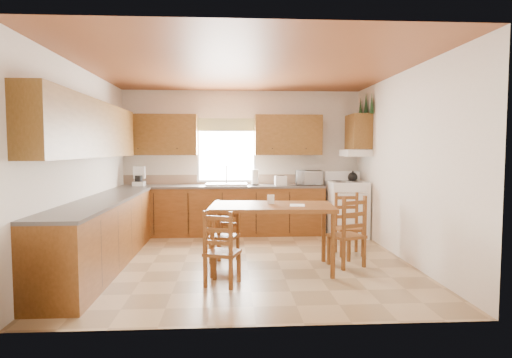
{
  "coord_description": "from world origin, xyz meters",
  "views": [
    {
      "loc": [
        -0.22,
        -5.97,
        1.59
      ],
      "look_at": [
        0.15,
        0.3,
        1.15
      ],
      "focal_mm": 30.0,
      "sensor_mm": 36.0,
      "label": 1
    }
  ],
  "objects": [
    {
      "name": "chair_near_right",
      "position": [
        1.34,
        -0.32,
        0.48
      ],
      "size": [
        0.52,
        0.51,
        0.96
      ],
      "primitive_type": "cube",
      "rotation": [
        0.0,
        0.0,
        3.54
      ],
      "color": "brown",
      "rests_on": "floor"
    },
    {
      "name": "pine_decal_b",
      "position": [
        2.21,
        1.65,
        2.42
      ],
      "size": [
        0.22,
        0.22,
        0.36
      ],
      "primitive_type": "cone",
      "color": "#183B20",
      "rests_on": "wall_right"
    },
    {
      "name": "wall_left",
      "position": [
        -2.25,
        0.0,
        1.35
      ],
      "size": [
        4.5,
        4.5,
        0.0
      ],
      "primitive_type": "plane",
      "color": "silver",
      "rests_on": "floor"
    },
    {
      "name": "toaster",
      "position": [
        0.7,
        1.9,
        1.01
      ],
      "size": [
        0.23,
        0.16,
        0.17
      ],
      "primitive_type": "cube",
      "rotation": [
        0.0,
        0.0,
        0.11
      ],
      "color": "white",
      "rests_on": "counter_back"
    },
    {
      "name": "wall_front",
      "position": [
        0.0,
        -2.25,
        1.35
      ],
      "size": [
        4.5,
        4.5,
        0.0
      ],
      "primitive_type": "plane",
      "color": "silver",
      "rests_on": "floor"
    },
    {
      "name": "paper_towel",
      "position": [
        0.23,
        1.94,
        1.06
      ],
      "size": [
        0.13,
        0.13,
        0.29
      ],
      "primitive_type": "cylinder",
      "rotation": [
        0.0,
        0.0,
        -0.04
      ],
      "color": "white",
      "rests_on": "counter_back"
    },
    {
      "name": "ceiling",
      "position": [
        0.0,
        0.0,
        2.7
      ],
      "size": [
        4.5,
        4.5,
        0.0
      ],
      "primitive_type": "plane",
      "color": "brown",
      "rests_on": "floor"
    },
    {
      "name": "wall_right",
      "position": [
        2.25,
        0.0,
        1.35
      ],
      "size": [
        4.5,
        4.5,
        0.0
      ],
      "primitive_type": "plane",
      "color": "silver",
      "rests_on": "floor"
    },
    {
      "name": "pine_decal_a",
      "position": [
        2.21,
        1.33,
        2.38
      ],
      "size": [
        0.22,
        0.22,
        0.36
      ],
      "primitive_type": "cone",
      "color": "#183B20",
      "rests_on": "wall_right"
    },
    {
      "name": "backsplash",
      "position": [
        -0.38,
        2.24,
        1.01
      ],
      "size": [
        3.75,
        0.01,
        0.18
      ],
      "primitive_type": "cube",
      "color": "#997C63",
      "rests_on": "counter_back"
    },
    {
      "name": "range_hood",
      "position": [
        2.03,
        1.65,
        1.52
      ],
      "size": [
        0.44,
        0.62,
        0.12
      ],
      "primitive_type": "cube",
      "color": "white",
      "rests_on": "wall_right"
    },
    {
      "name": "table_paper",
      "position": [
        0.64,
        -0.49,
        0.86
      ],
      "size": [
        0.23,
        0.28,
        0.0
      ],
      "primitive_type": "cube",
      "rotation": [
        0.0,
        0.0,
        -0.17
      ],
      "color": "white",
      "rests_on": "dining_table"
    },
    {
      "name": "lower_cab_left",
      "position": [
        -1.95,
        -0.15,
        0.44
      ],
      "size": [
        0.6,
        3.6,
        0.88
      ],
      "primitive_type": "cube",
      "color": "brown",
      "rests_on": "floor"
    },
    {
      "name": "upper_cab_left",
      "position": [
        -2.08,
        -0.15,
        1.85
      ],
      "size": [
        0.33,
        3.6,
        0.75
      ],
      "primitive_type": "cube",
      "color": "brown",
      "rests_on": "wall_left"
    },
    {
      "name": "dining_table",
      "position": [
        0.32,
        -0.41,
        0.43
      ],
      "size": [
        1.67,
        1.03,
        0.86
      ],
      "primitive_type": "cube",
      "rotation": [
        0.0,
        0.0,
        -0.07
      ],
      "color": "brown",
      "rests_on": "floor"
    },
    {
      "name": "table_card",
      "position": [
        0.31,
        -0.32,
        0.92
      ],
      "size": [
        0.09,
        0.03,
        0.12
      ],
      "primitive_type": "cube",
      "rotation": [
        0.0,
        0.0,
        0.14
      ],
      "color": "white",
      "rests_on": "dining_table"
    },
    {
      "name": "wall_back",
      "position": [
        0.0,
        2.25,
        1.35
      ],
      "size": [
        4.5,
        4.5,
        0.0
      ],
      "primitive_type": "plane",
      "color": "silver",
      "rests_on": "floor"
    },
    {
      "name": "coffeemaker",
      "position": [
        -1.9,
        1.93,
        1.08
      ],
      "size": [
        0.25,
        0.27,
        0.31
      ],
      "primitive_type": "cube",
      "rotation": [
        0.0,
        0.0,
        -0.4
      ],
      "color": "white",
      "rests_on": "counter_back"
    },
    {
      "name": "sink_basin",
      "position": [
        -0.3,
        1.95,
        0.94
      ],
      "size": [
        0.75,
        0.45,
        0.04
      ],
      "primitive_type": "cube",
      "color": "silver",
      "rests_on": "counter_back"
    },
    {
      "name": "microwave",
      "position": [
        1.24,
        1.95,
        1.05
      ],
      "size": [
        0.46,
        0.34,
        0.27
      ],
      "primitive_type": "imported",
      "rotation": [
        0.0,
        0.0,
        -0.06
      ],
      "color": "white",
      "rests_on": "counter_back"
    },
    {
      "name": "pine_decal_c",
      "position": [
        2.21,
        1.97,
        2.38
      ],
      "size": [
        0.22,
        0.22,
        0.36
      ],
      "primitive_type": "cone",
      "color": "#183B20",
      "rests_on": "wall_right"
    },
    {
      "name": "window_valance",
      "position": [
        -0.3,
        2.19,
        2.05
      ],
      "size": [
        1.19,
        0.01,
        0.24
      ],
      "primitive_type": "cube",
      "color": "#5D7C40",
      "rests_on": "wall_back"
    },
    {
      "name": "chair_far_left",
      "position": [
        -0.31,
        -0.01,
        0.43
      ],
      "size": [
        0.45,
        0.44,
        0.85
      ],
      "primitive_type": "cube",
      "rotation": [
        0.0,
        0.0,
        -0.35
      ],
      "color": "brown",
      "rests_on": "floor"
    },
    {
      "name": "upper_cab_stove",
      "position": [
        2.08,
        1.65,
        1.9
      ],
      "size": [
        0.33,
        0.62,
        0.62
      ],
      "primitive_type": "cube",
      "color": "brown",
      "rests_on": "wall_right"
    },
    {
      "name": "lower_cab_back",
      "position": [
        -0.38,
        1.95,
        0.44
      ],
      "size": [
        3.75,
        0.6,
        0.88
      ],
      "primitive_type": "cube",
      "color": "brown",
      "rests_on": "floor"
    },
    {
      "name": "counter_left",
      "position": [
        -1.95,
        -0.15,
        0.9
      ],
      "size": [
        0.63,
        3.6,
        0.04
      ],
      "primitive_type": "cube",
      "color": "#4F4A47",
      "rests_on": "lower_cab_left"
    },
    {
      "name": "chair_far_right",
      "position": [
        1.55,
        0.3,
        0.46
      ],
      "size": [
        0.4,
        0.38,
        0.92
      ],
      "primitive_type": "cube",
      "rotation": [
        0.0,
        0.0,
        0.03
      ],
      "color": "brown",
      "rests_on": "floor"
    },
    {
      "name": "stove",
      "position": [
        1.88,
        1.64,
        0.49
      ],
      "size": [
        0.68,
        0.7,
        0.98
      ],
      "primitive_type": "cube",
      "rotation": [
        0.0,
        0.0,
        0.02
      ],
      "color": "white",
      "rests_on": "floor"
    },
    {
      "name": "floor",
      "position": [
        0.0,
        0.0,
        0.0
      ],
      "size": [
        4.5,
        4.5,
        0.0
      ],
      "primitive_type": "plane",
      "color": "tan",
      "rests_on": "ground"
    },
    {
      "name": "window_frame",
      "position": [
        -0.3,
        2.22,
        1.55
      ],
      "size": [
        1.13,
        0.02,
        1.18
      ],
      "primitive_type": "cube",
      "color": "white",
      "rests_on": "wall_back"
    },
    {
      "name": "chair_near_left",
      "position": [
        -0.32,
        -1.03,
        0.44
      ],
      "size": [
        0.47,
        0.45,
        0.88
      ],
      "primitive_type": "cube",
      "rotation": [
        0.0,
        0.0,
        2.81
      ],
      "color": "brown",
      "rests_on": "floor"
    },
    {
      "name": "upper_cab_back_right",
      "position": [
        0.86,
        2.08,
        1.85
      ],
      "size": [
        1.25,
        0.33,
        0.75
      ],
      "primitive_type": "cube",
      "color": "brown",
      "rests_on": "wall_back"
    },
    {
      "name": "window_pane",
      "position": [
        -0.3,
        2.21,
        1.55
      ],
      "size": [
        1.05,
        0.01,
        1.1
      ],
      "primitive_type": "cube",
      "color": "white",
      "rests_on": "wall_back"
    },
    {
      "name": "counter_back",
      "position": [
        -0.38,
        1.95,
        0.9
      ],
      "size": [
        3.75,
        0.63,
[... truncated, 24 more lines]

